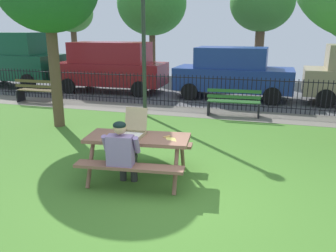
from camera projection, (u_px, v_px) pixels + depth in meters
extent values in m
cube|color=#467A2B|center=(192.00, 169.00, 6.59)|extent=(28.00, 10.56, 0.02)
cube|color=slate|center=(224.00, 114.00, 10.81)|extent=(28.00, 1.40, 0.01)
cube|color=#515154|center=(238.00, 91.00, 15.01)|extent=(28.00, 7.72, 0.01)
cube|color=#895C48|center=(138.00, 138.00, 6.01)|extent=(1.88, 0.97, 0.06)
cube|color=#895C48|center=(129.00, 167.00, 5.52)|extent=(1.82, 0.49, 0.05)
cube|color=#895C48|center=(146.00, 143.00, 6.66)|extent=(1.82, 0.49, 0.05)
cylinder|color=#895C48|center=(90.00, 164.00, 5.84)|extent=(0.12, 0.44, 0.74)
cylinder|color=#895C48|center=(107.00, 148.00, 6.62)|extent=(0.12, 0.44, 0.74)
cylinder|color=#895C48|center=(176.00, 170.00, 5.60)|extent=(0.12, 0.44, 0.74)
cylinder|color=#895C48|center=(182.00, 153.00, 6.38)|extent=(0.12, 0.44, 0.74)
cube|color=tan|center=(132.00, 136.00, 6.02)|extent=(0.42, 0.42, 0.01)
cube|color=silver|center=(132.00, 135.00, 6.02)|extent=(0.39, 0.39, 0.00)
cube|color=tan|center=(128.00, 137.00, 5.83)|extent=(0.41, 0.02, 0.04)
cube|color=tan|center=(136.00, 131.00, 6.20)|extent=(0.41, 0.02, 0.04)
cube|color=tan|center=(121.00, 133.00, 6.07)|extent=(0.02, 0.41, 0.04)
cube|color=tan|center=(143.00, 135.00, 5.96)|extent=(0.02, 0.41, 0.04)
cube|color=tan|center=(136.00, 119.00, 6.16)|extent=(0.42, 0.12, 0.40)
pyramid|color=#E1CA59|center=(171.00, 139.00, 5.86)|extent=(0.27, 0.26, 0.01)
cube|color=tan|center=(167.00, 136.00, 5.96)|extent=(0.11, 0.13, 0.02)
cylinder|color=#2C2C2C|center=(123.00, 168.00, 6.02)|extent=(0.12, 0.12, 0.44)
cylinder|color=#2C2C2C|center=(119.00, 159.00, 5.75)|extent=(0.20, 0.43, 0.15)
cylinder|color=#2C2C2C|center=(134.00, 169.00, 5.98)|extent=(0.12, 0.12, 0.44)
cylinder|color=#2C2C2C|center=(130.00, 160.00, 5.72)|extent=(0.20, 0.43, 0.15)
cube|color=#8C72A5|center=(120.00, 151.00, 5.47)|extent=(0.44, 0.27, 0.52)
cylinder|color=#8C72A5|center=(106.00, 143.00, 5.53)|extent=(0.11, 0.22, 0.31)
cylinder|color=#8C72A5|center=(137.00, 145.00, 5.45)|extent=(0.11, 0.22, 0.31)
sphere|color=tan|center=(120.00, 128.00, 5.39)|extent=(0.21, 0.21, 0.21)
ellipsoid|color=black|center=(119.00, 125.00, 5.36)|extent=(0.21, 0.20, 0.12)
cylinder|color=black|center=(228.00, 79.00, 11.17)|extent=(18.29, 0.03, 0.03)
cylinder|color=black|center=(227.00, 105.00, 11.41)|extent=(18.29, 0.03, 0.03)
cylinder|color=black|center=(2.00, 82.00, 13.80)|extent=(0.02, 0.02, 1.11)
cylinder|color=black|center=(4.00, 82.00, 13.76)|extent=(0.02, 0.02, 1.11)
cylinder|color=black|center=(7.00, 82.00, 13.72)|extent=(0.02, 0.02, 1.11)
cylinder|color=black|center=(10.00, 82.00, 13.68)|extent=(0.02, 0.02, 1.11)
cylinder|color=black|center=(13.00, 82.00, 13.64)|extent=(0.02, 0.02, 1.11)
cylinder|color=black|center=(16.00, 82.00, 13.60)|extent=(0.02, 0.02, 1.11)
cylinder|color=black|center=(19.00, 83.00, 13.57)|extent=(0.02, 0.02, 1.11)
cylinder|color=black|center=(22.00, 83.00, 13.53)|extent=(0.02, 0.02, 1.11)
cylinder|color=black|center=(25.00, 83.00, 13.49)|extent=(0.02, 0.02, 1.11)
cylinder|color=black|center=(28.00, 83.00, 13.45)|extent=(0.02, 0.02, 1.11)
cylinder|color=black|center=(31.00, 83.00, 13.41)|extent=(0.02, 0.02, 1.11)
cylinder|color=black|center=(34.00, 83.00, 13.37)|extent=(0.02, 0.02, 1.11)
cylinder|color=black|center=(37.00, 83.00, 13.33)|extent=(0.02, 0.02, 1.11)
cylinder|color=black|center=(40.00, 84.00, 13.30)|extent=(0.02, 0.02, 1.11)
cylinder|color=black|center=(43.00, 84.00, 13.26)|extent=(0.02, 0.02, 1.11)
cylinder|color=black|center=(46.00, 84.00, 13.22)|extent=(0.02, 0.02, 1.11)
cylinder|color=black|center=(50.00, 84.00, 13.18)|extent=(0.02, 0.02, 1.11)
cylinder|color=black|center=(53.00, 84.00, 13.14)|extent=(0.02, 0.02, 1.11)
cylinder|color=black|center=(56.00, 84.00, 13.10)|extent=(0.02, 0.02, 1.11)
cylinder|color=black|center=(59.00, 85.00, 13.06)|extent=(0.02, 0.02, 1.11)
cylinder|color=black|center=(62.00, 85.00, 13.02)|extent=(0.02, 0.02, 1.11)
cylinder|color=black|center=(65.00, 85.00, 12.99)|extent=(0.02, 0.02, 1.11)
cylinder|color=black|center=(69.00, 85.00, 12.95)|extent=(0.02, 0.02, 1.11)
cylinder|color=black|center=(72.00, 85.00, 12.91)|extent=(0.02, 0.02, 1.11)
cylinder|color=black|center=(75.00, 85.00, 12.87)|extent=(0.02, 0.02, 1.11)
cylinder|color=black|center=(79.00, 86.00, 12.83)|extent=(0.02, 0.02, 1.11)
cylinder|color=black|center=(82.00, 86.00, 12.79)|extent=(0.02, 0.02, 1.11)
cylinder|color=black|center=(85.00, 86.00, 12.75)|extent=(0.02, 0.02, 1.11)
cylinder|color=black|center=(89.00, 86.00, 12.71)|extent=(0.02, 0.02, 1.11)
cylinder|color=black|center=(92.00, 86.00, 12.68)|extent=(0.02, 0.02, 1.11)
cylinder|color=black|center=(95.00, 86.00, 12.64)|extent=(0.02, 0.02, 1.11)
cylinder|color=black|center=(99.00, 87.00, 12.60)|extent=(0.02, 0.02, 1.11)
cylinder|color=black|center=(102.00, 87.00, 12.56)|extent=(0.02, 0.02, 1.11)
cylinder|color=black|center=(106.00, 87.00, 12.52)|extent=(0.02, 0.02, 1.11)
cylinder|color=black|center=(109.00, 87.00, 12.48)|extent=(0.02, 0.02, 1.11)
cylinder|color=black|center=(113.00, 87.00, 12.44)|extent=(0.02, 0.02, 1.11)
cylinder|color=black|center=(116.00, 87.00, 12.40)|extent=(0.02, 0.02, 1.11)
cylinder|color=black|center=(120.00, 88.00, 12.37)|extent=(0.02, 0.02, 1.11)
cylinder|color=black|center=(123.00, 88.00, 12.33)|extent=(0.02, 0.02, 1.11)
cylinder|color=black|center=(127.00, 88.00, 12.29)|extent=(0.02, 0.02, 1.11)
cylinder|color=black|center=(131.00, 88.00, 12.25)|extent=(0.02, 0.02, 1.11)
cylinder|color=black|center=(134.00, 88.00, 12.21)|extent=(0.02, 0.02, 1.11)
cylinder|color=black|center=(138.00, 89.00, 12.17)|extent=(0.02, 0.02, 1.11)
cylinder|color=black|center=(142.00, 89.00, 12.13)|extent=(0.02, 0.02, 1.11)
cylinder|color=black|center=(145.00, 89.00, 12.09)|extent=(0.02, 0.02, 1.11)
cylinder|color=black|center=(149.00, 89.00, 12.06)|extent=(0.02, 0.02, 1.11)
cylinder|color=black|center=(153.00, 89.00, 12.02)|extent=(0.02, 0.02, 1.11)
cylinder|color=black|center=(157.00, 90.00, 11.98)|extent=(0.02, 0.02, 1.11)
cylinder|color=black|center=(161.00, 90.00, 11.94)|extent=(0.02, 0.02, 1.11)
cylinder|color=black|center=(164.00, 90.00, 11.90)|extent=(0.02, 0.02, 1.11)
cylinder|color=black|center=(168.00, 90.00, 11.86)|extent=(0.02, 0.02, 1.11)
cylinder|color=black|center=(172.00, 90.00, 11.82)|extent=(0.02, 0.02, 1.11)
cylinder|color=black|center=(176.00, 90.00, 11.78)|extent=(0.02, 0.02, 1.11)
cylinder|color=black|center=(180.00, 91.00, 11.75)|extent=(0.02, 0.02, 1.11)
cylinder|color=black|center=(184.00, 91.00, 11.71)|extent=(0.02, 0.02, 1.11)
cylinder|color=black|center=(188.00, 91.00, 11.67)|extent=(0.02, 0.02, 1.11)
cylinder|color=black|center=(192.00, 91.00, 11.63)|extent=(0.02, 0.02, 1.11)
cylinder|color=black|center=(196.00, 92.00, 11.59)|extent=(0.02, 0.02, 1.11)
cylinder|color=black|center=(200.00, 92.00, 11.55)|extent=(0.02, 0.02, 1.11)
cylinder|color=black|center=(204.00, 92.00, 11.51)|extent=(0.02, 0.02, 1.11)
cylinder|color=black|center=(208.00, 92.00, 11.48)|extent=(0.02, 0.02, 1.11)
cylinder|color=black|center=(213.00, 92.00, 11.44)|extent=(0.02, 0.02, 1.11)
cylinder|color=black|center=(217.00, 93.00, 11.40)|extent=(0.02, 0.02, 1.11)
cylinder|color=black|center=(221.00, 93.00, 11.36)|extent=(0.02, 0.02, 1.11)
cylinder|color=black|center=(225.00, 93.00, 11.32)|extent=(0.02, 0.02, 1.11)
cylinder|color=black|center=(229.00, 93.00, 11.28)|extent=(0.02, 0.02, 1.11)
cylinder|color=black|center=(234.00, 93.00, 11.24)|extent=(0.02, 0.02, 1.11)
cylinder|color=black|center=(238.00, 94.00, 11.20)|extent=(0.02, 0.02, 1.11)
cylinder|color=black|center=(242.00, 94.00, 11.17)|extent=(0.02, 0.02, 1.11)
cylinder|color=black|center=(247.00, 94.00, 11.13)|extent=(0.02, 0.02, 1.11)
cylinder|color=black|center=(251.00, 94.00, 11.09)|extent=(0.02, 0.02, 1.11)
cylinder|color=black|center=(256.00, 95.00, 11.05)|extent=(0.02, 0.02, 1.11)
cylinder|color=black|center=(260.00, 95.00, 11.01)|extent=(0.02, 0.02, 1.11)
cylinder|color=black|center=(265.00, 95.00, 10.97)|extent=(0.02, 0.02, 1.11)
cylinder|color=black|center=(269.00, 95.00, 10.93)|extent=(0.02, 0.02, 1.11)
cylinder|color=black|center=(274.00, 95.00, 10.89)|extent=(0.02, 0.02, 1.11)
cylinder|color=black|center=(278.00, 96.00, 10.86)|extent=(0.02, 0.02, 1.11)
cylinder|color=black|center=(283.00, 96.00, 10.82)|extent=(0.02, 0.02, 1.11)
cylinder|color=black|center=(288.00, 96.00, 10.78)|extent=(0.02, 0.02, 1.11)
cylinder|color=black|center=(293.00, 96.00, 10.74)|extent=(0.02, 0.02, 1.11)
cylinder|color=black|center=(297.00, 97.00, 10.70)|extent=(0.02, 0.02, 1.11)
cylinder|color=black|center=(302.00, 97.00, 10.66)|extent=(0.02, 0.02, 1.11)
cylinder|color=black|center=(307.00, 97.00, 10.62)|extent=(0.02, 0.02, 1.11)
cylinder|color=black|center=(312.00, 97.00, 10.58)|extent=(0.02, 0.02, 1.11)
cylinder|color=black|center=(317.00, 98.00, 10.55)|extent=(0.02, 0.02, 1.11)
cylinder|color=black|center=(322.00, 98.00, 10.51)|extent=(0.02, 0.02, 1.11)
cylinder|color=black|center=(327.00, 98.00, 10.47)|extent=(0.02, 0.02, 1.11)
cylinder|color=black|center=(332.00, 98.00, 10.43)|extent=(0.02, 0.02, 1.11)
cube|color=brown|center=(41.00, 90.00, 12.61)|extent=(1.60, 0.11, 0.04)
cube|color=brown|center=(39.00, 90.00, 12.48)|extent=(1.60, 0.11, 0.04)
cube|color=brown|center=(36.00, 91.00, 12.35)|extent=(1.60, 0.11, 0.04)
cube|color=brown|center=(35.00, 86.00, 12.25)|extent=(1.60, 0.07, 0.11)
cube|color=brown|center=(34.00, 81.00, 12.20)|extent=(1.60, 0.07, 0.11)
cube|color=black|center=(56.00, 98.00, 12.29)|extent=(0.05, 0.44, 0.44)
cube|color=black|center=(21.00, 95.00, 12.70)|extent=(0.05, 0.44, 0.44)
cube|color=#2C6329|center=(234.00, 101.00, 10.67)|extent=(1.60, 0.18, 0.04)
cube|color=#2C6329|center=(234.00, 101.00, 10.54)|extent=(1.60, 0.18, 0.04)
cube|color=#2C6329|center=(233.00, 102.00, 10.41)|extent=(1.60, 0.18, 0.04)
cube|color=#2C6329|center=(234.00, 97.00, 10.30)|extent=(1.60, 0.14, 0.11)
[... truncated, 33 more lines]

